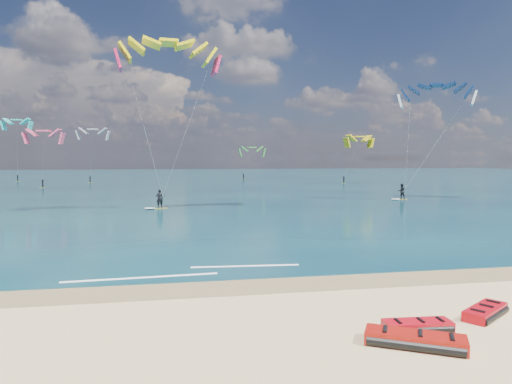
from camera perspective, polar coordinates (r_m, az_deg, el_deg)
ground at (r=55.09m, az=-9.20°, el=-1.20°), size 320.00×320.00×0.00m
wet_sand_strip at (r=18.60m, az=-6.89°, el=-11.91°), size 320.00×2.40×0.01m
sea at (r=118.95m, az=-9.81°, el=1.69°), size 320.00×200.00×0.04m
packed_kite_left at (r=15.11m, az=19.51°, el=-16.01°), size 2.28×1.12×0.35m
packed_kite_mid at (r=13.94m, az=19.25°, el=-17.76°), size 3.09×2.45×0.43m
packed_kite_right at (r=17.16m, az=26.70°, el=-13.74°), size 2.45×2.11×0.38m
kitesurfer_main at (r=44.82m, az=-11.42°, el=9.44°), size 9.29×6.92×17.46m
kitesurfer_far at (r=58.71m, az=19.94°, el=7.17°), size 9.80×6.83×15.46m
shoreline_foam at (r=21.05m, az=-8.29°, el=-9.89°), size 10.62×1.90×0.01m
distant_kites at (r=95.93m, az=-14.12°, el=4.18°), size 75.34×28.87×13.35m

